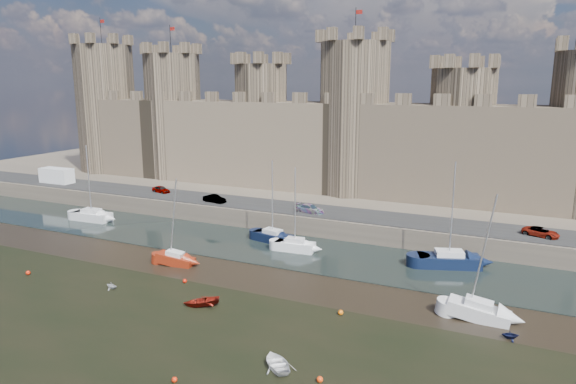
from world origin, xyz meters
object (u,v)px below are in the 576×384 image
Objects in this scene: sailboat_0 at (92,215)px; sailboat_5 at (478,311)px; car_1 at (214,199)px; car_3 at (541,232)px; car_2 at (310,209)px; car_0 at (161,189)px; sailboat_3 at (449,260)px; sailboat_2 at (295,245)px; van at (57,176)px; sailboat_4 at (175,258)px; sailboat_1 at (273,236)px.

sailboat_0 is 54.35m from sailboat_5.
car_1 reaches higher than car_3.
car_2 is (14.82, 0.32, -0.01)m from car_1.
sailboat_5 is at bearing -97.92° from car_0.
sailboat_3 is (18.91, -6.61, -2.21)m from car_2.
car_2 is at bearing 96.50° from sailboat_2.
sailboat_3 is at bearing 2.71° from sailboat_2.
sailboat_2 is (1.65, -8.71, -2.27)m from car_2.
sailboat_2 is at bearing -11.30° from van.
sailboat_2 reaches higher than car_2.
van is (-75.40, 0.06, 0.77)m from car_3.
car_0 is at bearing 108.77° from car_3.
car_3 is 0.40× the size of sailboat_4.
sailboat_0 is 1.09× the size of sailboat_2.
sailboat_0 is at bearing 118.98° from car_3.
sailboat_5 is (53.41, -10.04, -0.06)m from sailboat_0.
sailboat_3 is 29.75m from sailboat_4.
sailboat_0 is at bearing -163.65° from sailboat_1.
sailboat_4 reaches higher than van.
car_2 is at bearing 83.54° from sailboat_1.
car_1 is 19.19m from sailboat_4.
sailboat_4 reaches higher than car_3.
car_1 is at bearing 148.77° from sailboat_2.
sailboat_5 reaches higher than sailboat_4.
car_2 is 0.36× the size of sailboat_5.
sailboat_1 is 1.06× the size of sailboat_4.
car_0 is 0.33× the size of sailboat_2.
car_1 is at bearing -2.35° from van.
car_1 is 0.33× the size of sailboat_5.
sailboat_0 reaches higher than car_2.
car_1 reaches higher than car_2.
car_1 reaches higher than car_0.
car_0 is 0.34× the size of sailboat_4.
sailboat_2 reaches higher than car_0.
sailboat_0 is 1.00× the size of sailboat_5.
sailboat_5 is at bearing -174.36° from car_3.
sailboat_1 reaches higher than van.
car_1 is 14.82m from car_2.
car_3 is (54.00, -1.14, -0.02)m from car_0.
van is 43.65m from sailboat_4.
sailboat_3 is (66.49, -7.47, -2.94)m from van.
car_0 is 0.29× the size of sailboat_3.
sailboat_2 is 0.92× the size of sailboat_5.
car_2 is 0.66× the size of van.
sailboat_3 is at bearing 15.62° from sailboat_4.
car_3 is 11.79m from sailboat_3.
sailboat_2 is at bearing -14.66° from sailboat_1.
sailboat_3 reaches higher than sailboat_1.
car_0 is at bearing 93.97° from car_2.
van is at bearing 107.59° from car_0.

